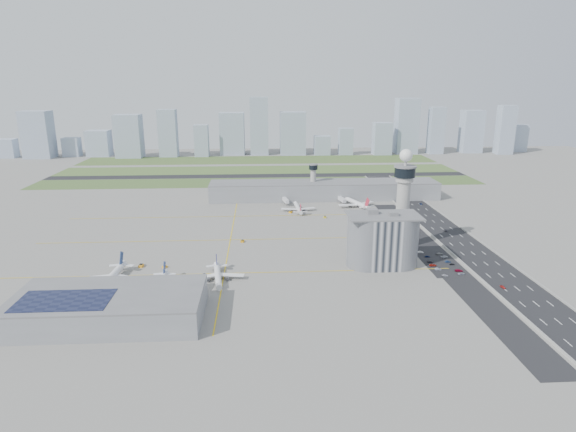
{
  "coord_description": "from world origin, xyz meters",
  "views": [
    {
      "loc": [
        -18.67,
        -285.02,
        104.71
      ],
      "look_at": [
        0.0,
        35.0,
        15.0
      ],
      "focal_mm": 30.0,
      "sensor_mm": 36.0,
      "label": 1
    }
  ],
  "objects": [
    {
      "name": "car_lot_10",
      "position": [
        93.98,
        -12.6,
        0.63
      ],
      "size": [
        4.7,
        2.48,
        1.26
      ],
      "primitive_type": "imported",
      "rotation": [
        0.0,
        0.0,
        1.66
      ],
      "color": "#B8BBC3",
      "rests_on": "ground"
    },
    {
      "name": "car_lot_6",
      "position": [
        93.59,
        -39.58,
        0.55
      ],
      "size": [
        4.16,
        2.29,
        1.1
      ],
      "primitive_type": "imported",
      "rotation": [
        0.0,
        0.0,
        1.69
      ],
      "color": "#9A9FB2",
      "rests_on": "ground"
    },
    {
      "name": "tug_0",
      "position": [
        -89.27,
        -17.24,
        0.98
      ],
      "size": [
        2.7,
        3.63,
        1.96
      ],
      "primitive_type": null,
      "rotation": [
        0.0,
        0.0,
        -0.12
      ],
      "color": "orange",
      "rests_on": "ground"
    },
    {
      "name": "skyline_bldg_11",
      "position": [
        108.28,
        423.34,
        19.48
      ],
      "size": [
        20.22,
        16.18,
        38.97
      ],
      "primitive_type": "cube",
      "color": "#9EADC1",
      "rests_on": "ground"
    },
    {
      "name": "ground",
      "position": [
        0.0,
        0.0,
        0.0
      ],
      "size": [
        1000.0,
        1000.0,
        0.0
      ],
      "primitive_type": "plane",
      "color": "gray"
    },
    {
      "name": "taxiway_line_v",
      "position": [
        -40.0,
        30.0,
        0.01
      ],
      "size": [
        0.6,
        260.0,
        0.01
      ],
      "primitive_type": "cube",
      "color": "yellow",
      "rests_on": "ground"
    },
    {
      "name": "car_lot_9",
      "position": [
        92.99,
        -20.54,
        0.57
      ],
      "size": [
        3.46,
        1.28,
        1.13
      ],
      "primitive_type": "imported",
      "rotation": [
        0.0,
        0.0,
        1.55
      ],
      "color": "#15294E",
      "rests_on": "ground"
    },
    {
      "name": "car_lot_2",
      "position": [
        81.98,
        -25.82,
        0.6
      ],
      "size": [
        4.39,
        2.17,
        1.2
      ],
      "primitive_type": "imported",
      "rotation": [
        0.0,
        0.0,
        1.61
      ],
      "color": "#A71D12",
      "rests_on": "ground"
    },
    {
      "name": "skyline_bldg_3",
      "position": [
        -252.58,
        431.35,
        18.47
      ],
      "size": [
        32.3,
        25.84,
        36.93
      ],
      "primitive_type": "cube",
      "color": "#9EADC1",
      "rests_on": "ground"
    },
    {
      "name": "grass_strip_1",
      "position": [
        -20.0,
        300.0,
        0.04
      ],
      "size": [
        480.0,
        60.0,
        0.08
      ],
      "primitive_type": "cube",
      "color": "#475D2C",
      "rests_on": "ground"
    },
    {
      "name": "airplane_near_b",
      "position": [
        -72.7,
        -51.74,
        5.0
      ],
      "size": [
        32.17,
        37.24,
        10.0
      ],
      "primitive_type": null,
      "rotation": [
        0.0,
        0.0,
        -1.62
      ],
      "color": "white",
      "rests_on": "ground"
    },
    {
      "name": "car_lot_1",
      "position": [
        82.85,
        -32.0,
        0.6
      ],
      "size": [
        3.73,
        1.52,
        1.2
      ],
      "primitive_type": "imported",
      "rotation": [
        0.0,
        0.0,
        1.5
      ],
      "color": "#8B90A4",
      "rests_on": "ground"
    },
    {
      "name": "skyline_bldg_1",
      "position": [
        -331.22,
        417.61,
        32.8
      ],
      "size": [
        37.63,
        30.1,
        65.6
      ],
      "primitive_type": "cube",
      "color": "#9EADC1",
      "rests_on": "ground"
    },
    {
      "name": "skyline_bldg_7",
      "position": [
        -59.44,
        436.89,
        30.61
      ],
      "size": [
        35.76,
        28.61,
        61.22
      ],
      "primitive_type": "cube",
      "color": "#9EADC1",
      "rests_on": "ground"
    },
    {
      "name": "airplane_near_a",
      "position": [
        -99.79,
        -40.48,
        5.7
      ],
      "size": [
        37.28,
        42.96,
        11.39
      ],
      "primitive_type": null,
      "rotation": [
        0.0,
        0.0,
        -1.64
      ],
      "color": "white",
      "rests_on": "ground"
    },
    {
      "name": "car_hw_1",
      "position": [
        115.24,
        40.39,
        0.65
      ],
      "size": [
        1.76,
        4.08,
        1.31
      ],
      "primitive_type": "imported",
      "rotation": [
        0.0,
        0.0,
        -0.1
      ],
      "color": "#25242B",
      "rests_on": "ground"
    },
    {
      "name": "grass_strip_2",
      "position": [
        -20.0,
        380.0,
        0.04
      ],
      "size": [
        480.0,
        70.0,
        0.08
      ],
      "primitive_type": "cube",
      "color": "#496B32",
      "rests_on": "ground"
    },
    {
      "name": "taxiway_line_h_1",
      "position": [
        -40.0,
        30.0,
        0.01
      ],
      "size": [
        260.0,
        0.6,
        0.01
      ],
      "primitive_type": "cube",
      "color": "yellow",
      "rests_on": "ground"
    },
    {
      "name": "skyline_bldg_0",
      "position": [
        -377.77,
        421.7,
        13.25
      ],
      "size": [
        24.05,
        19.24,
        26.5
      ],
      "primitive_type": "cube",
      "color": "#9EADC1",
      "rests_on": "ground"
    },
    {
      "name": "car_lot_4",
      "position": [
        83.76,
        -11.09,
        0.57
      ],
      "size": [
        3.38,
        1.44,
        1.14
      ],
      "primitive_type": "imported",
      "rotation": [
        0.0,
        0.0,
        1.54
      ],
      "color": "#0F1D4B",
      "rests_on": "ground"
    },
    {
      "name": "skyline_bldg_6",
      "position": [
        -102.68,
        417.9,
        22.6
      ],
      "size": [
        20.04,
        16.03,
        45.2
      ],
      "primitive_type": "cube",
      "color": "#9EADC1",
      "rests_on": "ground"
    },
    {
      "name": "control_tower",
      "position": [
        72.0,
        8.0,
        35.04
      ],
      "size": [
        14.0,
        14.0,
        64.5
      ],
      "color": "#ADAAA5",
      "rests_on": "ground"
    },
    {
      "name": "tug_3",
      "position": [
        -31.49,
        24.73,
        0.87
      ],
      "size": [
        2.69,
        3.37,
        1.73
      ],
      "primitive_type": null,
      "rotation": [
        0.0,
        0.0,
        -0.24
      ],
      "color": "orange",
      "rests_on": "ground"
    },
    {
      "name": "skyline_bldg_10",
      "position": [
        73.27,
        423.68,
        13.87
      ],
      "size": [
        23.01,
        18.41,
        27.75
      ],
      "primitive_type": "cube",
      "color": "#9EADC1",
      "rests_on": "ground"
    },
    {
      "name": "tug_4",
      "position": [
        5.76,
        97.95,
        0.9
      ],
      "size": [
        3.29,
        3.71,
        1.79
      ],
      "primitive_type": null,
      "rotation": [
        0.0,
        0.0,
        -0.47
      ],
      "color": "#F7A20E",
      "rests_on": "ground"
    },
    {
      "name": "terminal_pier",
      "position": [
        40.0,
        148.0,
        7.9
      ],
      "size": [
        210.0,
        32.0,
        15.8
      ],
      "color": "gray",
      "rests_on": "ground"
    },
    {
      "name": "jet_bridge_near_1",
      "position": [
        -83.0,
        -61.0,
        2.85
      ],
      "size": [
        5.39,
        14.31,
        5.7
      ],
      "primitive_type": null,
      "rotation": [
        0.0,
        0.0,
        1.4
      ],
      "color": "silver",
      "rests_on": "ground"
    },
    {
      "name": "jet_bridge_far_0",
      "position": [
        2.0,
        132.0,
        2.85
      ],
      "size": [
        5.39,
        14.31,
        5.7
      ],
      "primitive_type": null,
      "rotation": [
        0.0,
        0.0,
        -1.4
      ],
      "color": "silver",
      "rests_on": "ground"
    },
    {
      "name": "skyline_bldg_17",
      "position": [
        382.05,
        443.29,
        20.53
      ],
      "size": [
        22.64,
        18.11,
        41.06
      ],
      "primitive_type": "cube",
      "color": "#9EADC1",
      "rests_on": "ground"
    },
    {
      "name": "skyline_bldg_14",
      "position": [
        244.74,
        426.38,
        34.37
      ],
      "size": [
        21.59,
        17.28,
        68.75
      ],
      "primitive_type": "cube",
      "color": "#9EADC1",
      "rests_on": "ground"
    },
    {
      "name": "landside_road",
      "position": [
        90.0,
        -10.0,
        0.04
      ],
      "size": [
        18.0,
        260.0,
        0.08
      ],
      "primitive_type": "cube",
      "color": "black",
      "rests_on": "ground"
    },
    {
      "name": "jet_bridge_far_1",
      "position": [
        52.0,
        132.0,
        2.85
      ],
      "size": [
        5.39,
        14.31,
        5.7
      ],
      "primitive_type": null,
      "rotation": [
        0.0,
        0.0,
        -1.4
      ],
      "color": "silver",
      "rests_on": "ground"
    },
    {
      "name": "runway",
      "position": [
        -20.0,
        262.0,
        0.06
      ],
      "size": [
        480.0,
        22.0,
        0.1
      ],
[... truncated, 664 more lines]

